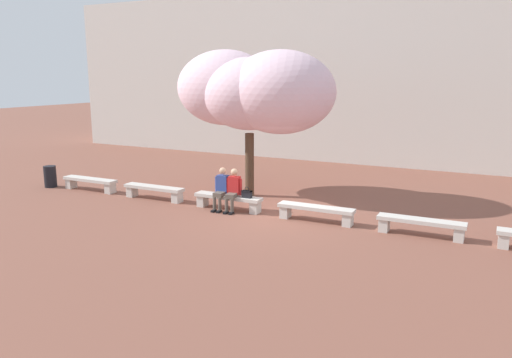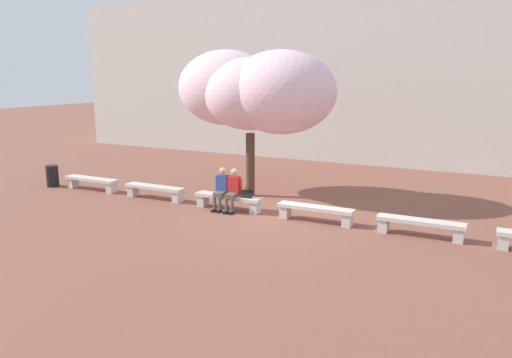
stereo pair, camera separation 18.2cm
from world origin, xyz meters
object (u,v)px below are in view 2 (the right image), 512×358
stone_bench_near_west (155,190)px  handbag (247,193)px  person_seated_left (222,187)px  cherry_tree_main (254,91)px  stone_bench_center (228,200)px  stone_bench_near_east (315,211)px  stone_bench_east_end (420,225)px  stone_bench_west_end (92,182)px  trash_bin (52,176)px  person_seated_right (233,188)px

stone_bench_near_west → handbag: 3.49m
person_seated_left → cherry_tree_main: cherry_tree_main is taller
handbag → cherry_tree_main: bearing=111.8°
stone_bench_center → cherry_tree_main: (-0.17, 2.03, 3.20)m
stone_bench_near_west → stone_bench_near_east: bearing=0.0°
stone_bench_near_west → stone_bench_east_end: bearing=0.0°
stone_bench_near_west → stone_bench_east_end: 8.50m
stone_bench_east_end → handbag: handbag is taller
stone_bench_west_end → trash_bin: bearing=-173.1°
stone_bench_center → trash_bin: 7.42m
stone_bench_east_end → person_seated_right: bearing=-179.4°
person_seated_right → trash_bin: (-7.62, -0.16, -0.31)m
person_seated_left → handbag: 0.86m
person_seated_right → trash_bin: 7.63m
cherry_tree_main → handbag: bearing=-68.2°
stone_bench_west_end → trash_bin: trash_bin is taller
stone_bench_west_end → stone_bench_near_east: same height
person_seated_left → trash_bin: person_seated_left is taller
stone_bench_east_end → person_seated_left: size_ratio=1.70×
stone_bench_west_end → cherry_tree_main: (5.50, 2.03, 3.20)m
stone_bench_near_east → person_seated_left: (-3.03, -0.05, 0.38)m
stone_bench_near_west → person_seated_left: bearing=-1.2°
person_seated_left → handbag: person_seated_left is taller
stone_bench_near_east → person_seated_right: (-2.62, -0.05, 0.38)m
stone_bench_west_end → handbag: bearing=-0.2°
stone_bench_near_west → stone_bench_east_end: (8.50, 0.00, 0.00)m
stone_bench_near_east → trash_bin: 10.25m
person_seated_right → cherry_tree_main: (-0.38, 2.09, 2.81)m
person_seated_right → handbag: (0.44, 0.04, -0.12)m
stone_bench_east_end → stone_bench_center: bearing=180.0°
stone_bench_near_west → handbag: (3.48, -0.02, 0.27)m
stone_bench_center → cherry_tree_main: bearing=94.7°
person_seated_right → cherry_tree_main: 3.52m
handbag → trash_bin: handbag is taller
stone_bench_center → stone_bench_east_end: size_ratio=1.00×
person_seated_left → stone_bench_center: bearing=15.2°
stone_bench_near_west → stone_bench_west_end: bearing=-180.0°
cherry_tree_main → person_seated_right: bearing=-79.8°
stone_bench_west_end → stone_bench_near_west: size_ratio=1.00×
person_seated_left → handbag: (0.85, 0.04, -0.12)m
trash_bin → cherry_tree_main: bearing=17.2°
stone_bench_west_end → person_seated_left: bearing=-0.6°
person_seated_left → cherry_tree_main: bearing=89.2°
person_seated_left → trash_bin: bearing=-178.7°
stone_bench_near_west → cherry_tree_main: size_ratio=0.39×
stone_bench_near_east → cherry_tree_main: cherry_tree_main is taller
stone_bench_center → handbag: 0.70m
trash_bin → stone_bench_near_east: bearing=1.2°
stone_bench_near_west → stone_bench_center: (2.83, 0.00, 0.00)m
stone_bench_near_west → stone_bench_near_east: (5.67, 0.00, 0.00)m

